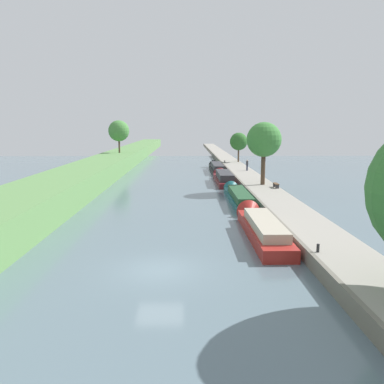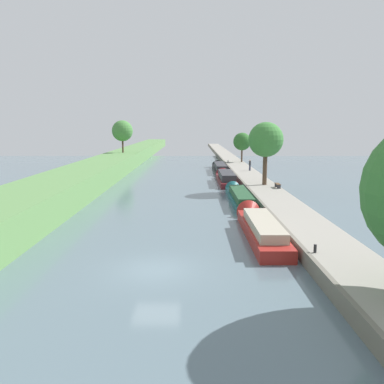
% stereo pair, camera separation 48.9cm
% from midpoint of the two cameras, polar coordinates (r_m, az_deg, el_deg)
% --- Properties ---
extents(ground_plane, '(160.00, 160.00, 0.00)m').
position_cam_midpoint_polar(ground_plane, '(21.27, -4.68, -11.22)').
color(ground_plane, slate).
extents(right_towpath, '(3.55, 260.00, 0.82)m').
position_cam_midpoint_polar(right_towpath, '(22.65, 21.73, -9.48)').
color(right_towpath, gray).
rests_on(right_towpath, ground_plane).
extents(stone_quay, '(0.25, 260.00, 0.87)m').
position_cam_midpoint_polar(stone_quay, '(22.01, 17.07, -9.69)').
color(stone_quay, '#6B665B').
rests_on(stone_quay, ground_plane).
extents(narrowboat_red, '(2.07, 11.86, 2.00)m').
position_cam_midpoint_polar(narrowboat_red, '(28.01, 10.16, -4.97)').
color(narrowboat_red, maroon).
rests_on(narrowboat_red, ground_plane).
extents(narrowboat_teal, '(1.82, 13.42, 1.82)m').
position_cam_midpoint_polar(narrowboat_teal, '(40.03, 7.08, -0.63)').
color(narrowboat_teal, '#195B60').
rests_on(narrowboat_teal, ground_plane).
extents(narrowboat_maroon, '(2.13, 12.10, 2.23)m').
position_cam_midpoint_polar(narrowboat_maroon, '(53.25, 5.04, 2.06)').
color(narrowboat_maroon, maroon).
rests_on(narrowboat_maroon, ground_plane).
extents(narrowboat_black, '(1.96, 14.25, 2.03)m').
position_cam_midpoint_polar(narrowboat_black, '(66.27, 4.10, 3.51)').
color(narrowboat_black, black).
rests_on(narrowboat_black, ground_plane).
extents(tree_rightbank_midnear, '(3.96, 3.96, 7.15)m').
position_cam_midpoint_polar(tree_rightbank_midnear, '(45.78, 10.80, 7.41)').
color(tree_rightbank_midnear, '#4C3828').
rests_on(tree_rightbank_midnear, right_towpath).
extents(tree_rightbank_midfar, '(3.30, 3.30, 5.46)m').
position_cam_midpoint_polar(tree_rightbank_midfar, '(74.56, 7.31, 7.25)').
color(tree_rightbank_midfar, '#4C3828').
rests_on(tree_rightbank_midfar, right_towpath).
extents(tree_leftbank_downstream, '(3.93, 3.93, 6.07)m').
position_cam_midpoint_polar(tree_leftbank_downstream, '(76.19, -10.00, 8.71)').
color(tree_leftbank_downstream, '#4C3828').
rests_on(tree_leftbank_downstream, left_grassy_bank).
extents(person_walking, '(0.34, 0.34, 1.66)m').
position_cam_midpoint_polar(person_walking, '(60.34, 8.48, 3.91)').
color(person_walking, '#282D42').
rests_on(person_walking, right_towpath).
extents(mooring_bollard_near, '(0.16, 0.16, 0.45)m').
position_cam_midpoint_polar(mooring_bollard_near, '(22.35, 17.87, -7.79)').
color(mooring_bollard_near, black).
rests_on(mooring_bollard_near, right_towpath).
extents(mooring_bollard_far, '(0.16, 0.16, 0.45)m').
position_cam_midpoint_polar(mooring_bollard_far, '(72.54, 5.29, 4.40)').
color(mooring_bollard_far, black).
rests_on(mooring_bollard_far, right_towpath).
extents(park_bench, '(0.44, 1.50, 0.47)m').
position_cam_midpoint_polar(park_bench, '(44.16, 12.48, 1.05)').
color(park_bench, '#333338').
rests_on(park_bench, right_towpath).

